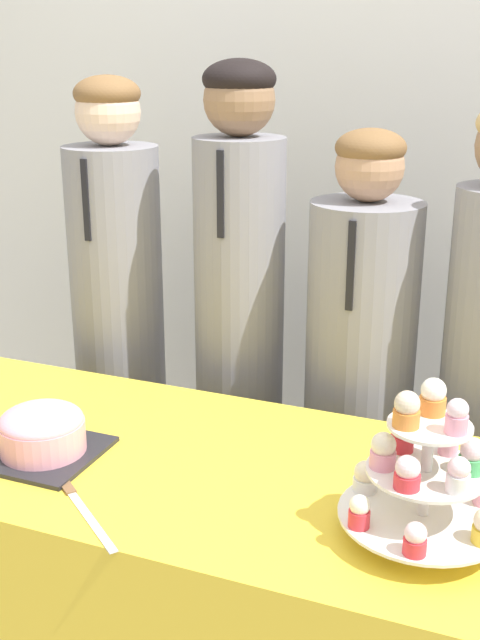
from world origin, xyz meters
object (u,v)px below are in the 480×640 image
student_0 (120,344)px  student_1 (239,350)px  round_cake (42,432)px  cake_knife (73,496)px  student_2 (358,404)px  cupcake_stand (426,472)px

student_0 → student_1: 0.39m
round_cake → cake_knife: size_ratio=0.90×
round_cake → cake_knife: (0.15, -0.12, -0.05)m
round_cake → student_2: size_ratio=0.17×
cupcake_stand → student_1: 0.95m
cupcake_stand → round_cake: bearing=179.9°
cake_knife → student_2: size_ratio=0.19×
student_0 → student_2: bearing=-0.0°
cupcake_stand → student_1: bearing=132.2°
student_0 → student_1: bearing=-0.0°
student_1 → student_2: student_1 is taller
round_cake → student_1: (0.17, 0.69, -0.04)m
student_1 → student_2: (0.35, 0.00, -0.11)m
round_cake → cake_knife: round_cake is taller
round_cake → cake_knife: 0.20m
cupcake_stand → cake_knife: bearing=-169.4°
cake_knife → cupcake_stand: 0.67m
cupcake_stand → student_2: student_2 is taller
round_cake → student_2: bearing=53.4°
student_1 → student_2: size_ratio=1.12×
cake_knife → student_2: (0.36, 0.82, -0.09)m
student_0 → student_2: 0.74m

